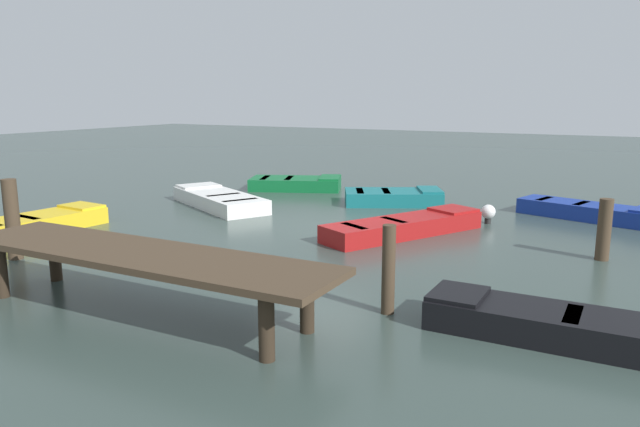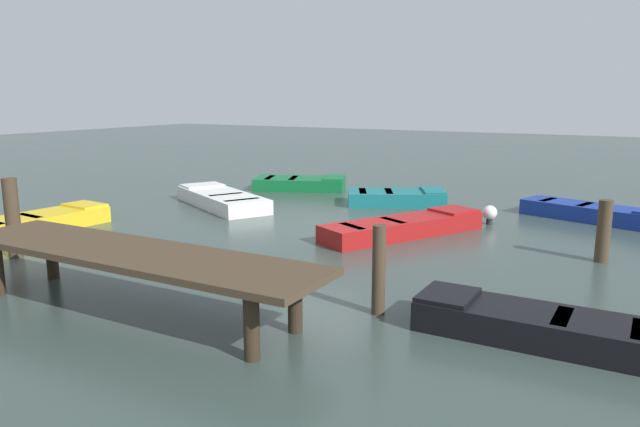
{
  "view_description": "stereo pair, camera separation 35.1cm",
  "coord_description": "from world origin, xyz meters",
  "px_view_note": "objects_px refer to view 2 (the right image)",
  "views": [
    {
      "loc": [
        -6.7,
        12.63,
        3.18
      ],
      "look_at": [
        0.0,
        0.0,
        0.35
      ],
      "focal_mm": 33.63,
      "sensor_mm": 36.0,
      "label": 1
    },
    {
      "loc": [
        -7.01,
        12.46,
        3.18
      ],
      "look_at": [
        0.0,
        0.0,
        0.35
      ],
      "focal_mm": 33.63,
      "sensor_mm": 36.0,
      "label": 2
    }
  ],
  "objects_px": {
    "rowboat_green": "(301,183)",
    "mooring_piling_center": "(379,270)",
    "marker_buoy": "(490,213)",
    "mooring_piling_near_left": "(604,231)",
    "rowboat_white": "(222,199)",
    "rowboat_blue": "(597,213)",
    "rowboat_red": "(404,226)",
    "rowboat_yellow": "(41,221)",
    "dock_segment": "(132,257)",
    "rowboat_teal": "(396,197)",
    "mooring_piling_near_right": "(13,218)",
    "rowboat_black": "(539,325)"
  },
  "relations": [
    {
      "from": "rowboat_yellow",
      "to": "mooring_piling_center",
      "type": "bearing_deg",
      "value": -92.18
    },
    {
      "from": "rowboat_white",
      "to": "mooring_piling_near_left",
      "type": "xyz_separation_m",
      "value": [
        -10.18,
        1.09,
        0.39
      ]
    },
    {
      "from": "marker_buoy",
      "to": "mooring_piling_near_left",
      "type": "bearing_deg",
      "value": 138.84
    },
    {
      "from": "rowboat_green",
      "to": "rowboat_black",
      "type": "relative_size",
      "value": 1.03
    },
    {
      "from": "marker_buoy",
      "to": "rowboat_teal",
      "type": "bearing_deg",
      "value": -25.28
    },
    {
      "from": "rowboat_yellow",
      "to": "rowboat_blue",
      "type": "height_order",
      "value": "same"
    },
    {
      "from": "dock_segment",
      "to": "rowboat_black",
      "type": "distance_m",
      "value": 5.79
    },
    {
      "from": "mooring_piling_near_right",
      "to": "mooring_piling_near_left",
      "type": "xyz_separation_m",
      "value": [
        -10.25,
        -5.35,
        -0.19
      ]
    },
    {
      "from": "rowboat_yellow",
      "to": "rowboat_white",
      "type": "distance_m",
      "value": 4.96
    },
    {
      "from": "rowboat_white",
      "to": "rowboat_green",
      "type": "height_order",
      "value": "same"
    },
    {
      "from": "rowboat_green",
      "to": "mooring_piling_center",
      "type": "relative_size",
      "value": 2.5
    },
    {
      "from": "rowboat_yellow",
      "to": "mooring_piling_center",
      "type": "relative_size",
      "value": 2.42
    },
    {
      "from": "rowboat_yellow",
      "to": "marker_buoy",
      "type": "distance_m",
      "value": 10.97
    },
    {
      "from": "rowboat_red",
      "to": "mooring_piling_center",
      "type": "distance_m",
      "value": 5.19
    },
    {
      "from": "rowboat_red",
      "to": "rowboat_blue",
      "type": "xyz_separation_m",
      "value": [
        -3.71,
        -3.93,
        0.0
      ]
    },
    {
      "from": "rowboat_yellow",
      "to": "marker_buoy",
      "type": "bearing_deg",
      "value": -52.19
    },
    {
      "from": "rowboat_red",
      "to": "rowboat_blue",
      "type": "distance_m",
      "value": 5.41
    },
    {
      "from": "dock_segment",
      "to": "marker_buoy",
      "type": "relative_size",
      "value": 13.08
    },
    {
      "from": "rowboat_blue",
      "to": "rowboat_teal",
      "type": "bearing_deg",
      "value": -160.09
    },
    {
      "from": "mooring_piling_near_left",
      "to": "rowboat_white",
      "type": "bearing_deg",
      "value": -6.09
    },
    {
      "from": "dock_segment",
      "to": "mooring_piling_center",
      "type": "xyz_separation_m",
      "value": [
        -3.21,
        -1.7,
        -0.17
      ]
    },
    {
      "from": "rowboat_blue",
      "to": "rowboat_white",
      "type": "bearing_deg",
      "value": -145.62
    },
    {
      "from": "rowboat_red",
      "to": "mooring_piling_center",
      "type": "bearing_deg",
      "value": -135.22
    },
    {
      "from": "rowboat_blue",
      "to": "mooring_piling_near_left",
      "type": "distance_m",
      "value": 4.2
    },
    {
      "from": "rowboat_yellow",
      "to": "rowboat_black",
      "type": "height_order",
      "value": "same"
    },
    {
      "from": "rowboat_black",
      "to": "rowboat_blue",
      "type": "distance_m",
      "value": 8.76
    },
    {
      "from": "mooring_piling_center",
      "to": "rowboat_white",
      "type": "bearing_deg",
      "value": -37.57
    },
    {
      "from": "dock_segment",
      "to": "rowboat_teal",
      "type": "distance_m",
      "value": 10.31
    },
    {
      "from": "rowboat_yellow",
      "to": "mooring_piling_near_right",
      "type": "xyz_separation_m",
      "value": [
        -1.73,
        1.82,
        0.58
      ]
    },
    {
      "from": "mooring_piling_center",
      "to": "rowboat_teal",
      "type": "bearing_deg",
      "value": -69.47
    },
    {
      "from": "dock_segment",
      "to": "mooring_piling_center",
      "type": "height_order",
      "value": "mooring_piling_center"
    },
    {
      "from": "mooring_piling_near_right",
      "to": "rowboat_black",
      "type": "bearing_deg",
      "value": -175.66
    },
    {
      "from": "rowboat_white",
      "to": "rowboat_blue",
      "type": "xyz_separation_m",
      "value": [
        -9.73,
        -3.07,
        0.0
      ]
    },
    {
      "from": "rowboat_blue",
      "to": "marker_buoy",
      "type": "height_order",
      "value": "marker_buoy"
    },
    {
      "from": "rowboat_green",
      "to": "rowboat_blue",
      "type": "distance_m",
      "value": 9.38
    },
    {
      "from": "dock_segment",
      "to": "rowboat_yellow",
      "type": "relative_size",
      "value": 1.93
    },
    {
      "from": "marker_buoy",
      "to": "mooring_piling_center",
      "type": "bearing_deg",
      "value": 90.93
    },
    {
      "from": "rowboat_blue",
      "to": "mooring_piling_near_left",
      "type": "bearing_deg",
      "value": -66.9
    },
    {
      "from": "rowboat_red",
      "to": "mooring_piling_near_left",
      "type": "distance_m",
      "value": 4.19
    },
    {
      "from": "rowboat_teal",
      "to": "mooring_piling_near_right",
      "type": "distance_m",
      "value": 10.23
    },
    {
      "from": "rowboat_white",
      "to": "mooring_piling_near_left",
      "type": "distance_m",
      "value": 10.24
    },
    {
      "from": "rowboat_white",
      "to": "rowboat_black",
      "type": "distance_m",
      "value": 11.33
    },
    {
      "from": "dock_segment",
      "to": "rowboat_black",
      "type": "height_order",
      "value": "dock_segment"
    },
    {
      "from": "mooring_piling_center",
      "to": "marker_buoy",
      "type": "height_order",
      "value": "mooring_piling_center"
    },
    {
      "from": "rowboat_teal",
      "to": "rowboat_green",
      "type": "xyz_separation_m",
      "value": [
        3.96,
        -1.05,
        -0.0
      ]
    },
    {
      "from": "rowboat_green",
      "to": "rowboat_blue",
      "type": "bearing_deg",
      "value": -26.72
    },
    {
      "from": "marker_buoy",
      "to": "rowboat_green",
      "type": "bearing_deg",
      "value": -19.63
    },
    {
      "from": "rowboat_white",
      "to": "rowboat_black",
      "type": "height_order",
      "value": "same"
    },
    {
      "from": "rowboat_teal",
      "to": "mooring_piling_center",
      "type": "xyz_separation_m",
      "value": [
        -3.22,
        8.59,
        0.45
      ]
    },
    {
      "from": "mooring_piling_near_right",
      "to": "mooring_piling_center",
      "type": "distance_m",
      "value": 7.64
    }
  ]
}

